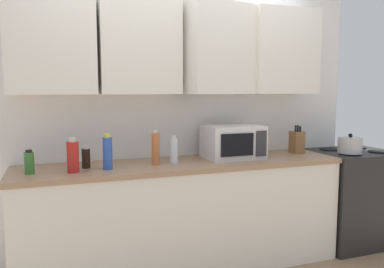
% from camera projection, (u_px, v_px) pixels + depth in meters
% --- Properties ---
extents(wall_back_with_cabinets, '(3.52, 0.50, 2.60)m').
position_uv_depth(wall_back_with_cabinets, '(175.00, 79.00, 3.27)').
color(wall_back_with_cabinets, white).
rests_on(wall_back_with_cabinets, ground_plane).
extents(counter_run, '(2.65, 0.63, 0.90)m').
position_uv_depth(counter_run, '(184.00, 215.00, 3.19)').
color(counter_run, white).
rests_on(counter_run, ground_plane).
extents(stove_range, '(0.76, 0.64, 0.91)m').
position_uv_depth(stove_range, '(351.00, 197.00, 3.74)').
color(stove_range, black).
rests_on(stove_range, ground_plane).
extents(kettle, '(0.21, 0.21, 0.18)m').
position_uv_depth(kettle, '(350.00, 145.00, 3.50)').
color(kettle, '#B2B2B7').
rests_on(kettle, stove_range).
extents(microwave, '(0.48, 0.37, 0.28)m').
position_uv_depth(microwave, '(233.00, 142.00, 3.31)').
color(microwave, silver).
rests_on(microwave, counter_run).
extents(knife_block, '(0.10, 0.12, 0.26)m').
position_uv_depth(knife_block, '(297.00, 142.00, 3.57)').
color(knife_block, brown).
rests_on(knife_block, counter_run).
extents(bottle_green_oil, '(0.07, 0.07, 0.17)m').
position_uv_depth(bottle_green_oil, '(29.00, 163.00, 2.68)').
color(bottle_green_oil, '#386B2D').
rests_on(bottle_green_oil, counter_run).
extents(bottle_yellow_mustard, '(0.08, 0.08, 0.16)m').
position_uv_depth(bottle_yellow_mustard, '(264.00, 145.00, 3.54)').
color(bottle_yellow_mustard, gold).
rests_on(bottle_yellow_mustard, counter_run).
extents(bottle_blue_cleaner, '(0.07, 0.07, 0.26)m').
position_uv_depth(bottle_blue_cleaner, '(108.00, 153.00, 2.83)').
color(bottle_blue_cleaner, '#2D56B7').
rests_on(bottle_blue_cleaner, counter_run).
extents(bottle_soy_dark, '(0.06, 0.06, 0.17)m').
position_uv_depth(bottle_soy_dark, '(86.00, 158.00, 2.88)').
color(bottle_soy_dark, black).
rests_on(bottle_soy_dark, counter_run).
extents(bottle_clear_tall, '(0.07, 0.07, 0.22)m').
position_uv_depth(bottle_clear_tall, '(174.00, 151.00, 3.06)').
color(bottle_clear_tall, silver).
rests_on(bottle_clear_tall, counter_run).
extents(bottle_red_sauce, '(0.08, 0.08, 0.25)m').
position_uv_depth(bottle_red_sauce, '(73.00, 156.00, 2.72)').
color(bottle_red_sauce, red).
rests_on(bottle_red_sauce, counter_run).
extents(bottle_spice_jar, '(0.06, 0.06, 0.27)m').
position_uv_depth(bottle_spice_jar, '(156.00, 148.00, 3.00)').
color(bottle_spice_jar, '#BC6638').
rests_on(bottle_spice_jar, counter_run).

